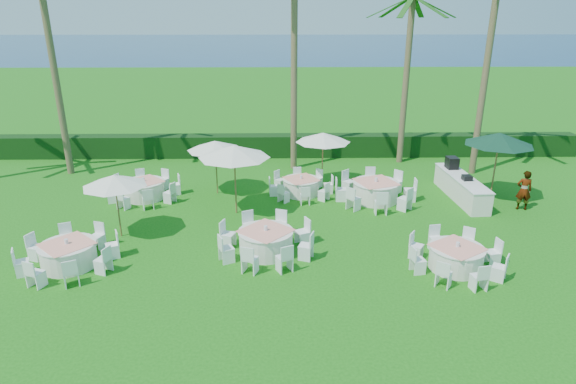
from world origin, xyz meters
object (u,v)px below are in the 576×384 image
Objects in this scene: banquet_table_c at (456,257)px; umbrella_a at (114,181)px; umbrella_green at (499,139)px; banquet_table_b at (266,241)px; staff_person at (524,190)px; umbrella_d at (323,137)px; banquet_table_e at (301,186)px; umbrella_c at (215,146)px; umbrella_b at (234,151)px; banquet_table_f at (375,191)px; buffet_table at (461,186)px; banquet_table_a at (69,254)px; banquet_table_d at (144,189)px.

umbrella_a is at bearing 167.23° from banquet_table_c.
umbrella_green is at bearing 12.94° from umbrella_a.
staff_person is (10.37, 3.62, 0.40)m from banquet_table_b.
banquet_table_b is 1.26× the size of umbrella_d.
banquet_table_c reaches higher than banquet_table_e.
umbrella_d reaches higher than banquet_table_c.
umbrella_green reaches higher than umbrella_c.
banquet_table_b is 1.13× the size of umbrella_b.
banquet_table_e is 1.02× the size of umbrella_b.
umbrella_c reaches higher than banquet_table_f.
umbrella_b reaches higher than banquet_table_c.
staff_person is (5.81, -1.09, 0.38)m from banquet_table_f.
staff_person reaches higher than buffet_table.
buffet_table is at bearing 21.56° from banquet_table_a.
umbrella_b is (-1.28, 3.47, 2.13)m from banquet_table_b.
banquet_table_d is 1.20× the size of umbrella_d.
banquet_table_c is 8.88m from umbrella_b.
umbrella_a is 5.27m from umbrella_c.
umbrella_d is at bearing 11.06° from banquet_table_d.
banquet_table_b is 10.94m from umbrella_green.
banquet_table_a is 1.01× the size of banquet_table_c.
banquet_table_b is 0.93× the size of banquet_table_f.
umbrella_a is (-5.25, 1.37, 1.69)m from banquet_table_b.
umbrella_green is at bearing 58.82° from banquet_table_c.
banquet_table_e is at bearing 3.06° from banquet_table_d.
banquet_table_a reaches higher than banquet_table_c.
banquet_table_b is 4.27m from umbrella_b.
banquet_table_e is 1.18× the size of umbrella_c.
banquet_table_e is at bearing -2.11° from staff_person.
umbrella_d is (7.84, 1.53, 1.88)m from banquet_table_d.
staff_person is (4.39, 4.80, 0.44)m from banquet_table_c.
staff_person reaches higher than banquet_table_f.
umbrella_b is 1.12× the size of umbrella_d.
umbrella_green reaches higher than banquet_table_b.
umbrella_a reaches higher than buffet_table.
umbrella_d is (4.76, 0.98, 0.09)m from umbrella_c.
umbrella_d is (-3.53, 7.90, 1.89)m from banquet_table_c.
umbrella_d is 1.51× the size of staff_person.
banquet_table_e is 9.17m from staff_person.
buffet_table is (-1.27, 0.19, -2.15)m from umbrella_green.
banquet_table_e is 1.14× the size of umbrella_d.
banquet_table_d is 1.08× the size of umbrella_b.
umbrella_c reaches higher than banquet_table_d.
banquet_table_f is (9.95, -0.48, 0.04)m from banquet_table_d.
banquet_table_a is 1.81× the size of staff_person.
umbrella_d is (8.67, 7.50, 1.88)m from banquet_table_a.
banquet_table_c is 11.65m from umbrella_a.
umbrella_a is 0.93× the size of umbrella_d.
banquet_table_d is at bearing 4.40° from staff_person.
banquet_table_d is 15.16m from umbrella_green.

